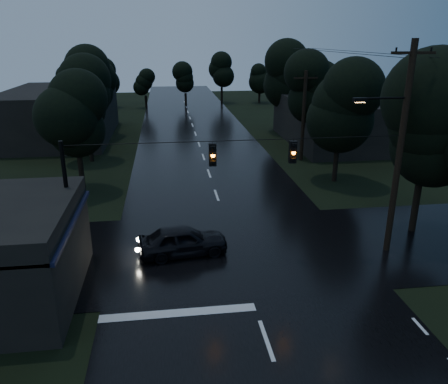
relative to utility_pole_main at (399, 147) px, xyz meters
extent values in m
cube|color=black|center=(-7.41, 19.00, -5.26)|extent=(12.00, 120.00, 0.02)
cube|color=black|center=(-7.41, 1.00, -5.26)|extent=(60.00, 9.00, 0.02)
cube|color=black|center=(-14.41, -2.00, -2.06)|extent=(0.30, 7.00, 0.15)
cylinder|color=black|center=(-14.61, -5.00, -3.76)|extent=(0.10, 0.10, 3.00)
cylinder|color=black|center=(-14.61, 1.00, -3.76)|extent=(0.10, 0.10, 3.00)
cube|color=#EFD55F|center=(-14.46, -3.50, -2.76)|extent=(0.06, 1.60, 0.50)
cube|color=#EFD55F|center=(-14.46, -0.80, -2.76)|extent=(0.06, 1.20, 0.50)
cube|color=black|center=(6.59, 23.00, -3.06)|extent=(10.00, 14.00, 4.40)
cube|color=black|center=(-21.41, 29.00, -2.76)|extent=(10.00, 16.00, 5.00)
cylinder|color=black|center=(0.09, 0.00, -0.26)|extent=(0.30, 0.30, 10.00)
cube|color=black|center=(0.09, 0.00, 4.14)|extent=(2.00, 0.12, 0.12)
cylinder|color=black|center=(-1.01, 0.00, 2.24)|extent=(2.20, 0.10, 0.10)
cube|color=black|center=(-2.11, 0.00, 2.19)|extent=(0.60, 0.25, 0.18)
cube|color=#FFB266|center=(-2.11, 0.00, 2.09)|extent=(0.45, 0.18, 0.03)
cylinder|color=black|center=(0.89, 17.00, -1.51)|extent=(0.30, 0.30, 7.50)
cube|color=black|center=(0.89, 17.00, 1.64)|extent=(2.00, 0.12, 0.12)
cylinder|color=black|center=(-14.91, 0.00, -2.26)|extent=(0.18, 0.18, 6.00)
cylinder|color=black|center=(-7.41, 0.00, 0.54)|extent=(15.00, 0.03, 0.03)
cube|color=black|center=(-8.61, 0.00, -0.06)|extent=(0.32, 0.25, 1.00)
sphere|color=orange|center=(-8.61, -0.15, -0.06)|extent=(0.18, 0.18, 0.18)
cube|color=black|center=(-5.01, 0.00, -0.06)|extent=(0.32, 0.25, 1.00)
sphere|color=orange|center=(-5.01, -0.15, -0.06)|extent=(0.18, 0.18, 0.18)
cylinder|color=black|center=(2.59, 2.00, -3.86)|extent=(0.36, 0.36, 2.80)
sphere|color=black|center=(2.59, 2.00, -0.46)|extent=(4.48, 4.48, 4.48)
sphere|color=black|center=(2.59, 2.00, 0.74)|extent=(4.48, 4.48, 4.48)
sphere|color=black|center=(2.59, 2.00, 1.94)|extent=(4.48, 4.48, 4.48)
cylinder|color=black|center=(-16.41, 11.00, -4.03)|extent=(0.36, 0.36, 2.45)
sphere|color=black|center=(-16.41, 11.00, -1.06)|extent=(3.92, 3.92, 3.92)
sphere|color=black|center=(-16.41, 11.00, -0.01)|extent=(3.92, 3.92, 3.92)
sphere|color=black|center=(-16.41, 11.00, 1.04)|extent=(3.92, 3.92, 3.92)
cylinder|color=black|center=(-17.01, 19.00, -3.95)|extent=(0.36, 0.36, 2.62)
sphere|color=black|center=(-17.01, 19.00, -0.76)|extent=(4.20, 4.20, 4.20)
sphere|color=black|center=(-17.01, 19.00, 0.37)|extent=(4.20, 4.20, 4.20)
sphere|color=black|center=(-17.01, 19.00, 1.49)|extent=(4.20, 4.20, 4.20)
cylinder|color=black|center=(-17.61, 29.00, -3.86)|extent=(0.36, 0.36, 2.80)
sphere|color=black|center=(-17.61, 29.00, -0.46)|extent=(4.48, 4.48, 4.48)
sphere|color=black|center=(-17.61, 29.00, 0.74)|extent=(4.48, 4.48, 4.48)
sphere|color=black|center=(-17.61, 29.00, 1.94)|extent=(4.48, 4.48, 4.48)
cylinder|color=black|center=(1.59, 11.00, -3.95)|extent=(0.36, 0.36, 2.62)
sphere|color=black|center=(1.59, 11.00, -0.76)|extent=(4.20, 4.20, 4.20)
sphere|color=black|center=(1.59, 11.00, 0.37)|extent=(4.20, 4.20, 4.20)
sphere|color=black|center=(1.59, 11.00, 1.49)|extent=(4.20, 4.20, 4.20)
cylinder|color=black|center=(2.19, 19.00, -3.86)|extent=(0.36, 0.36, 2.80)
sphere|color=black|center=(2.19, 19.00, -0.46)|extent=(4.48, 4.48, 4.48)
sphere|color=black|center=(2.19, 19.00, 0.74)|extent=(4.48, 4.48, 4.48)
sphere|color=black|center=(2.19, 19.00, 1.94)|extent=(4.48, 4.48, 4.48)
cylinder|color=black|center=(2.79, 29.00, -3.77)|extent=(0.36, 0.36, 2.97)
sphere|color=black|center=(2.79, 29.00, -0.16)|extent=(4.76, 4.76, 4.76)
sphere|color=black|center=(2.79, 29.00, 1.12)|extent=(4.76, 4.76, 4.76)
sphere|color=black|center=(2.79, 29.00, 2.39)|extent=(4.76, 4.76, 4.76)
imported|color=black|center=(-10.00, 0.87, -4.53)|extent=(4.49, 2.25, 1.47)
camera|label=1|loc=(-10.56, -18.35, 4.76)|focal=35.00mm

